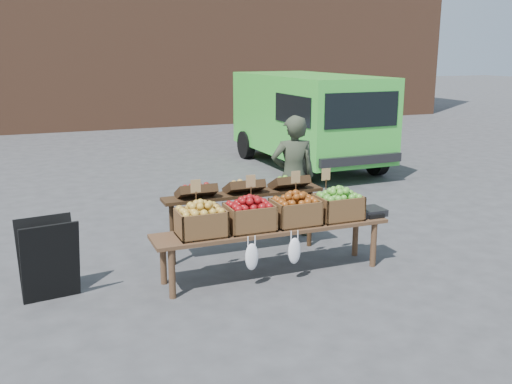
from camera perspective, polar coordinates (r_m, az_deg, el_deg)
name	(u,v)px	position (r m, az deg, el deg)	size (l,w,h in m)	color
ground	(318,271)	(6.67, 6.27, -7.86)	(80.00, 80.00, 0.00)	#414244
delivery_van	(307,121)	(12.40, 5.16, 7.07)	(2.01, 4.39, 1.97)	green
vendor	(293,176)	(7.67, 3.74, 1.56)	(0.60, 0.39, 1.65)	#333A2A
chalkboard_sign	(49,259)	(6.14, -20.00, -6.36)	(0.56, 0.31, 0.85)	black
back_table	(244,215)	(6.97, -1.20, -2.27)	(2.10, 0.44, 1.04)	#301F11
display_bench	(272,251)	(6.43, 1.66, -5.90)	(2.70, 0.56, 0.57)	#4E3320
crate_golden_apples	(201,223)	(6.03, -5.53, -3.07)	(0.50, 0.40, 0.28)	gold
crate_russet_pears	(250,217)	(6.20, -0.65, -2.53)	(0.50, 0.40, 0.28)	#640709
crate_red_apples	(295,212)	(6.41, 3.94, -2.00)	(0.50, 0.40, 0.28)	#943D0F
crate_green_apples	(338,207)	(6.66, 8.22, -1.50)	(0.50, 0.40, 0.28)	#46912A
weighing_scale	(369,212)	(6.90, 11.25, -1.93)	(0.34, 0.30, 0.08)	black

